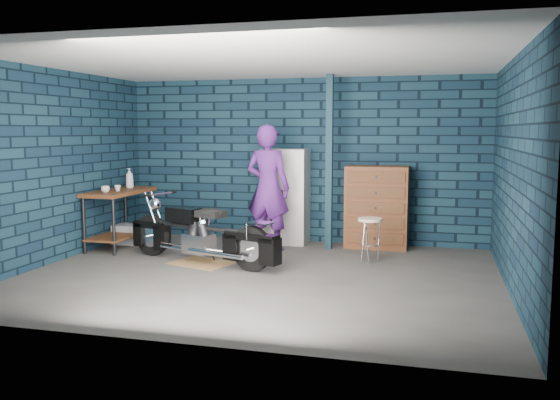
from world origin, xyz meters
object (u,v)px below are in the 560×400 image
(locker, at_px, (285,196))
(storage_bin, at_px, (131,234))
(person, at_px, (268,188))
(shop_stool, at_px, (370,240))
(motorcycle, at_px, (202,230))
(workbench, at_px, (120,219))
(tool_chest, at_px, (377,207))

(locker, bearing_deg, storage_bin, -163.90)
(person, relative_size, shop_stool, 3.11)
(motorcycle, distance_m, storage_bin, 2.01)
(motorcycle, height_order, storage_bin, motorcycle)
(workbench, distance_m, tool_chest, 4.07)
(motorcycle, distance_m, locker, 1.93)
(person, bearing_deg, locker, -92.76)
(tool_chest, bearing_deg, motorcycle, -142.00)
(motorcycle, bearing_deg, tool_chest, 56.45)
(locker, bearing_deg, workbench, -158.25)
(person, relative_size, tool_chest, 1.50)
(motorcycle, xyz_separation_m, storage_bin, (-1.68, 1.05, -0.32))
(person, bearing_deg, tool_chest, -150.39)
(person, xyz_separation_m, shop_stool, (1.62, -0.45, -0.66))
(locker, distance_m, shop_stool, 1.89)
(workbench, distance_m, person, 2.42)
(shop_stool, bearing_deg, locker, 144.81)
(storage_bin, xyz_separation_m, shop_stool, (3.94, -0.35, 0.15))
(person, bearing_deg, shop_stool, 173.50)
(motorcycle, xyz_separation_m, shop_stool, (2.25, 0.70, -0.16))
(workbench, height_order, shop_stool, workbench)
(person, height_order, locker, person)
(storage_bin, xyz_separation_m, locker, (2.44, 0.70, 0.62))
(locker, xyz_separation_m, tool_chest, (1.48, 0.00, -0.13))
(person, xyz_separation_m, locker, (0.13, 0.60, -0.20))
(motorcycle, bearing_deg, person, 79.69)
(workbench, bearing_deg, tool_chest, 13.98)
(workbench, distance_m, locker, 2.67)
(storage_bin, bearing_deg, person, 2.54)
(workbench, xyz_separation_m, locker, (2.46, 0.98, 0.32))
(tool_chest, bearing_deg, person, -159.51)
(shop_stool, bearing_deg, storage_bin, 174.91)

